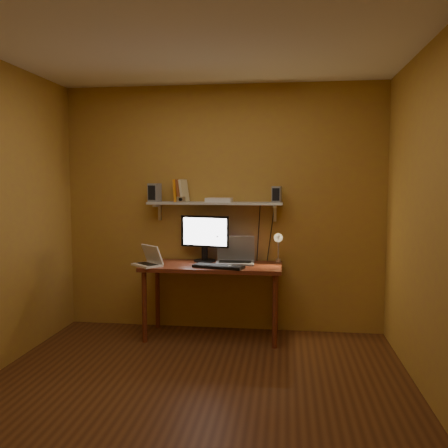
# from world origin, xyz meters

# --- Properties ---
(room) EXTENTS (3.44, 3.24, 2.64)m
(room) POSITION_xyz_m (0.00, 0.00, 1.30)
(room) COLOR #5B3117
(room) RESTS_ON ground
(desk) EXTENTS (1.40, 0.60, 0.75)m
(desk) POSITION_xyz_m (-0.06, 1.28, 0.66)
(desk) COLOR maroon
(desk) RESTS_ON ground
(wall_shelf) EXTENTS (1.40, 0.25, 0.21)m
(wall_shelf) POSITION_xyz_m (-0.06, 1.47, 1.36)
(wall_shelf) COLOR #BCBEC0
(wall_shelf) RESTS_ON room
(monitor) EXTENTS (0.52, 0.27, 0.48)m
(monitor) POSITION_xyz_m (-0.17, 1.46, 1.02)
(monitor) COLOR black
(monitor) RESTS_ON desk
(laptop) EXTENTS (0.40, 0.30, 0.28)m
(laptop) POSITION_xyz_m (0.16, 1.40, 0.82)
(laptop) COLOR gray
(laptop) RESTS_ON desk
(netbook) EXTENTS (0.35, 0.34, 0.21)m
(netbook) POSITION_xyz_m (-0.67, 1.14, 0.81)
(netbook) COLOR white
(netbook) RESTS_ON desk
(keyboard) EXTENTS (0.52, 0.29, 0.03)m
(keyboard) POSITION_xyz_m (0.03, 1.11, 0.76)
(keyboard) COLOR black
(keyboard) RESTS_ON desk
(mouse) EXTENTS (0.10, 0.08, 0.03)m
(mouse) POSITION_xyz_m (0.14, 1.09, 0.77)
(mouse) COLOR white
(mouse) RESTS_ON desk
(desk_lamp) EXTENTS (0.09, 0.23, 0.38)m
(desk_lamp) POSITION_xyz_m (0.60, 1.41, 0.96)
(desk_lamp) COLOR silver
(desk_lamp) RESTS_ON desk
(speaker_left) EXTENTS (0.13, 0.13, 0.19)m
(speaker_left) POSITION_xyz_m (-0.70, 1.46, 1.47)
(speaker_left) COLOR gray
(speaker_left) RESTS_ON wall_shelf
(speaker_right) EXTENTS (0.11, 0.11, 0.16)m
(speaker_right) POSITION_xyz_m (0.58, 1.47, 1.46)
(speaker_right) COLOR gray
(speaker_right) RESTS_ON wall_shelf
(books) EXTENTS (0.15, 0.17, 0.24)m
(books) POSITION_xyz_m (-0.42, 1.49, 1.49)
(books) COLOR orange
(books) RESTS_ON wall_shelf
(shelf_camera) EXTENTS (0.10, 0.06, 0.06)m
(shelf_camera) POSITION_xyz_m (-0.40, 1.41, 1.40)
(shelf_camera) COLOR silver
(shelf_camera) RESTS_ON wall_shelf
(router) EXTENTS (0.27, 0.19, 0.04)m
(router) POSITION_xyz_m (-0.01, 1.46, 1.40)
(router) COLOR white
(router) RESTS_ON wall_shelf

